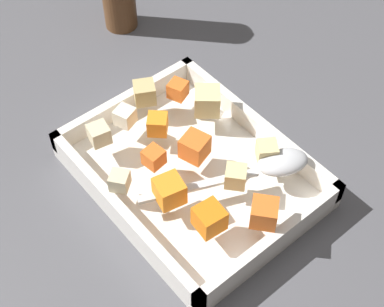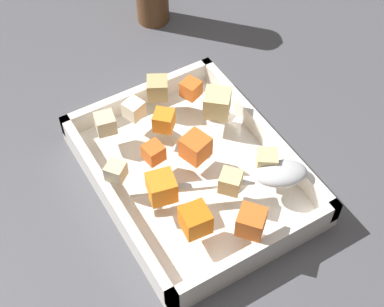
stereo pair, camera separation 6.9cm
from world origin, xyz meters
TOP-DOWN VIEW (x-y plane):
  - ground_plane at (0.00, 0.00)m, footprint 4.00×4.00m
  - baking_dish at (0.01, 0.02)m, footprint 0.30×0.23m
  - carrot_chunk_corner_ne at (0.01, 0.01)m, footprint 0.04×0.04m
  - carrot_chunk_near_left at (0.03, 0.06)m, footprint 0.03×0.03m
  - carrot_chunk_front_center at (-0.08, 0.06)m, footprint 0.03×0.03m
  - carrot_chunk_mid_right at (-0.02, 0.07)m, footprint 0.04×0.04m
  - carrot_chunk_under_handle at (-0.11, 0.01)m, footprint 0.04×0.04m
  - carrot_chunk_heap_side at (0.07, 0.02)m, footprint 0.04×0.04m
  - carrot_chunk_heap_top at (0.11, -0.04)m, footprint 0.03×0.03m
  - potato_chunk_corner_se at (0.11, 0.09)m, footprint 0.03×0.03m
  - potato_chunk_mid_left at (0.13, 0.00)m, footprint 0.04×0.04m
  - potato_chunk_near_right at (0.06, -0.05)m, footprint 0.05×0.05m
  - potato_chunk_rim_edge at (-0.05, -0.00)m, footprint 0.03×0.03m
  - potato_chunk_far_right at (-0.05, -0.06)m, footprint 0.03×0.03m
  - potato_chunk_corner_sw at (0.03, 0.11)m, footprint 0.03×0.03m
  - parsnip_chunk_near_spoon at (0.11, 0.04)m, footprint 0.03×0.03m
  - serving_spoon at (-0.07, -0.05)m, footprint 0.11×0.21m

SIDE VIEW (x-z plane):
  - ground_plane at x=0.00m, z-range 0.00..0.00m
  - baking_dish at x=0.01m, z-range -0.01..0.04m
  - serving_spoon at x=-0.07m, z-range 0.04..0.06m
  - potato_chunk_corner_sw at x=0.03m, z-range 0.04..0.07m
  - carrot_chunk_near_left at x=0.03m, z-range 0.04..0.07m
  - carrot_chunk_heap_top at x=0.11m, z-range 0.04..0.07m
  - parsnip_chunk_near_spoon at x=0.11m, z-range 0.04..0.07m
  - potato_chunk_far_right at x=-0.05m, z-range 0.04..0.07m
  - potato_chunk_corner_se at x=0.11m, z-range 0.04..0.07m
  - potato_chunk_rim_edge at x=-0.05m, z-range 0.04..0.07m
  - carrot_chunk_heap_side at x=0.07m, z-range 0.04..0.07m
  - potato_chunk_mid_left at x=0.13m, z-range 0.04..0.07m
  - carrot_chunk_under_handle at x=-0.11m, z-range 0.04..0.07m
  - carrot_chunk_corner_ne at x=0.01m, z-range 0.04..0.07m
  - carrot_chunk_front_center at x=-0.08m, z-range 0.04..0.08m
  - carrot_chunk_mid_right at x=-0.02m, z-range 0.04..0.08m
  - potato_chunk_near_right at x=0.06m, z-range 0.04..0.08m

